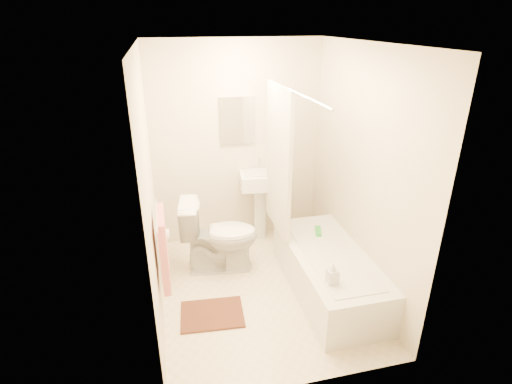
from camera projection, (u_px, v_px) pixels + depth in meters
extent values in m
plane|color=beige|center=(262.00, 290.00, 4.13)|extent=(2.40, 2.40, 0.00)
plane|color=white|center=(263.00, 43.00, 3.17)|extent=(2.40, 2.40, 0.00)
cube|color=beige|center=(237.00, 145.00, 4.72)|extent=(2.00, 0.02, 2.40)
cube|color=beige|center=(150.00, 193.00, 3.44)|extent=(0.02, 2.40, 2.40)
cube|color=beige|center=(362.00, 174.00, 3.87)|extent=(0.02, 2.40, 2.40)
cube|color=white|center=(237.00, 121.00, 4.58)|extent=(0.40, 0.03, 0.55)
cylinder|color=silver|center=(293.00, 91.00, 3.48)|extent=(0.03, 1.70, 0.03)
cube|color=silver|center=(278.00, 161.00, 4.15)|extent=(0.04, 0.80, 1.55)
cylinder|color=silver|center=(156.00, 215.00, 3.26)|extent=(0.02, 0.60, 0.02)
cube|color=#CC7266|center=(164.00, 249.00, 3.40)|extent=(0.06, 0.45, 0.66)
cylinder|color=white|center=(163.00, 236.00, 3.76)|extent=(0.11, 0.12, 0.12)
imported|color=white|center=(219.00, 236.00, 4.34)|extent=(0.89, 0.58, 0.81)
cube|color=brown|center=(212.00, 314.00, 3.78)|extent=(0.62, 0.48, 0.02)
imported|color=white|center=(333.00, 273.00, 3.46)|extent=(0.10, 0.10, 0.21)
cube|color=green|center=(318.00, 231.00, 4.31)|extent=(0.12, 0.21, 0.04)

